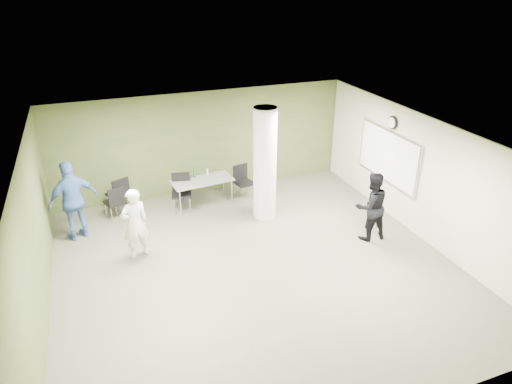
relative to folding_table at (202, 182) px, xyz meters
name	(u,v)px	position (x,y,z in m)	size (l,w,h in m)	color
floor	(255,266)	(0.31, -3.08, -0.69)	(8.00, 8.00, 0.00)	#4F4E3E
ceiling	(255,140)	(0.31, -3.08, 2.11)	(8.00, 8.00, 0.00)	white
wall_back	(203,143)	(0.31, 0.92, 0.71)	(8.00, 0.02, 2.80)	#445327
wall_left	(33,246)	(-3.69, -3.08, 0.71)	(0.02, 8.00, 2.80)	#445327
wall_right_cream	(422,178)	(4.31, -3.08, 0.71)	(0.02, 8.00, 2.80)	beige
column	(265,164)	(1.31, -1.08, 0.71)	(0.56, 0.56, 2.80)	silver
whiteboard	(388,156)	(4.23, -1.88, 0.81)	(0.05, 2.30, 1.30)	silver
wall_clock	(392,123)	(4.23, -1.88, 1.66)	(0.06, 0.32, 0.32)	black
folding_table	(202,182)	(0.00, 0.00, 0.00)	(1.62, 0.84, 0.99)	gray
wastebasket	(185,196)	(-0.41, 0.42, -0.54)	(0.27, 0.27, 0.31)	#4C4C4C
chair_back_left	(116,200)	(-2.18, 0.03, -0.17)	(0.56, 0.56, 0.90)	black
chair_back_right	(119,192)	(-2.06, 0.40, -0.13)	(0.63, 0.63, 0.95)	black
chair_table_left	(181,189)	(-0.56, -0.01, -0.12)	(0.58, 0.58, 0.97)	black
chair_table_right	(243,179)	(1.15, 0.13, -0.16)	(0.53, 0.53, 0.91)	black
woman_white	(135,224)	(-1.91, -1.81, 0.10)	(0.58, 0.38, 1.59)	white
man_black	(371,206)	(3.15, -2.93, 0.12)	(0.79, 0.62, 1.63)	black
man_blue	(73,201)	(-3.09, -0.54, 0.25)	(1.11, 0.46, 1.89)	#4263A5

